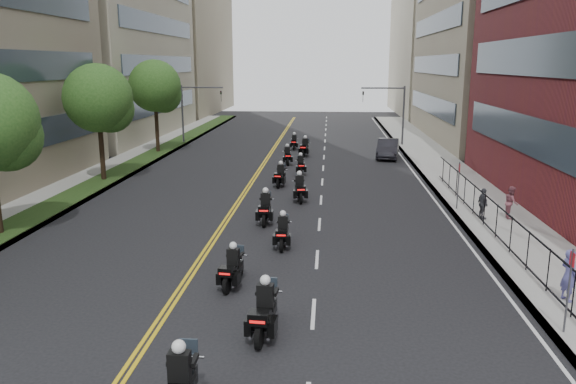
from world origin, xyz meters
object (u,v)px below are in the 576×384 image
motorcycle_1 (265,313)px  pedestrian_a (569,275)px  motorcycle_10 (294,143)px  pedestrian_b (511,202)px  motorcycle_2 (232,269)px  motorcycle_4 (265,209)px  motorcycle_3 (283,233)px  motorcycle_9 (305,148)px  motorcycle_8 (287,156)px  parked_sedan (388,149)px  motorcycle_5 (300,189)px  motorcycle_7 (301,166)px  pedestrian_c (483,204)px  motorcycle_6 (280,176)px

motorcycle_1 → pedestrian_a: (9.53, 2.85, 0.31)m
motorcycle_10 → pedestrian_b: pedestrian_b is taller
motorcycle_2 → motorcycle_4: motorcycle_4 is taller
motorcycle_1 → motorcycle_3: 8.00m
motorcycle_4 → motorcycle_2: bearing=-93.3°
pedestrian_b → motorcycle_10: bearing=35.1°
motorcycle_3 → pedestrian_a: pedestrian_a is taller
motorcycle_9 → motorcycle_8: bearing=-98.9°
motorcycle_3 → motorcycle_9: 23.99m
motorcycle_10 → parked_sedan: (8.00, -4.13, 0.17)m
motorcycle_1 → motorcycle_9: 31.99m
motorcycle_3 → motorcycle_5: 8.26m
parked_sedan → pedestrian_a: bearing=-75.6°
motorcycle_7 → motorcycle_10: size_ratio=1.00×
motorcycle_5 → motorcycle_1: bearing=-98.3°
motorcycle_9 → motorcycle_10: motorcycle_9 is taller
motorcycle_4 → motorcycle_10: motorcycle_4 is taller
motorcycle_2 → parked_sedan: 29.22m
motorcycle_2 → pedestrian_c: 14.17m
motorcycle_4 → motorcycle_5: (1.43, 4.65, -0.01)m
motorcycle_5 → motorcycle_7: (-0.35, 7.79, -0.07)m
motorcycle_8 → motorcycle_4: bearing=-96.6°
motorcycle_4 → motorcycle_3: bearing=-73.9°
motorcycle_6 → parked_sedan: 13.96m
parked_sedan → motorcycle_4: bearing=-102.9°
motorcycle_6 → motorcycle_9: (1.04, 11.88, 0.05)m
motorcycle_5 → motorcycle_7: size_ratio=1.12×
motorcycle_5 → motorcycle_8: size_ratio=1.08×
motorcycle_7 → parked_sedan: size_ratio=0.44×
motorcycle_9 → motorcycle_10: (-1.14, 3.76, -0.08)m
motorcycle_5 → motorcycle_10: 19.55m
motorcycle_6 → motorcycle_5: bearing=-63.0°
motorcycle_2 → motorcycle_7: 20.53m
motorcycle_4 → motorcycle_10: 24.14m
motorcycle_4 → motorcycle_7: size_ratio=1.14×
motorcycle_2 → pedestrian_a: 11.09m
pedestrian_b → motorcycle_5: bearing=79.5°
motorcycle_9 → pedestrian_a: bearing=-63.9°
parked_sedan → pedestrian_a: (2.91, -28.76, 0.24)m
motorcycle_1 → pedestrian_a: bearing=21.4°
motorcycle_8 → pedestrian_b: 19.43m
motorcycle_8 → pedestrian_b: size_ratio=1.35×
motorcycle_2 → pedestrian_b: bearing=44.6°
motorcycle_1 → motorcycle_2: 3.87m
motorcycle_2 → motorcycle_3: motorcycle_2 is taller
pedestrian_a → pedestrian_c: (-0.17, 9.76, -0.09)m
motorcycle_8 → motorcycle_9: motorcycle_9 is taller
motorcycle_5 → motorcycle_6: motorcycle_5 is taller
pedestrian_b → pedestrian_c: size_ratio=1.04×
motorcycle_6 → pedestrian_a: bearing=-51.3°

